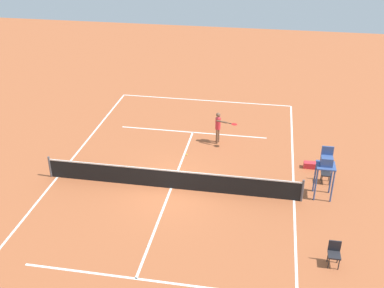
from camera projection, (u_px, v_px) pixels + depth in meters
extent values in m
plane|color=#AD5933|center=(171.00, 188.00, 21.20)|extent=(60.00, 60.00, 0.00)
cube|color=white|center=(205.00, 100.00, 30.34)|extent=(11.04, 0.10, 0.01)
cube|color=white|center=(294.00, 200.00, 20.35)|extent=(0.10, 21.04, 0.01)
cube|color=white|center=(58.00, 177.00, 22.04)|extent=(0.10, 21.04, 0.01)
cube|color=white|center=(193.00, 132.00, 26.23)|extent=(8.28, 0.10, 0.01)
cube|color=white|center=(136.00, 279.00, 16.17)|extent=(8.28, 0.10, 0.01)
cube|color=white|center=(171.00, 188.00, 21.20)|extent=(0.10, 11.57, 0.01)
cylinder|color=#4C4C51|center=(302.00, 191.00, 20.06)|extent=(0.10, 0.10, 1.07)
cylinder|color=#4C4C51|center=(50.00, 167.00, 21.83)|extent=(0.10, 0.10, 1.07)
cube|color=black|center=(171.00, 180.00, 20.98)|extent=(11.64, 0.03, 0.91)
cube|color=white|center=(171.00, 171.00, 20.76)|extent=(11.64, 0.04, 0.06)
cylinder|color=brown|center=(218.00, 135.00, 25.01)|extent=(0.12, 0.12, 0.82)
cylinder|color=brown|center=(217.00, 137.00, 24.86)|extent=(0.12, 0.12, 0.82)
cylinder|color=red|center=(218.00, 124.00, 24.59)|extent=(0.28, 0.28, 0.64)
sphere|color=brown|center=(218.00, 115.00, 24.35)|extent=(0.23, 0.23, 0.23)
cylinder|color=brown|center=(219.00, 122.00, 24.72)|extent=(0.09, 0.09, 0.57)
cylinder|color=brown|center=(222.00, 122.00, 24.22)|extent=(0.57, 0.25, 0.09)
cylinder|color=black|center=(229.00, 123.00, 24.05)|extent=(0.26, 0.11, 0.04)
ellipsoid|color=red|center=(234.00, 124.00, 23.94)|extent=(0.39, 0.36, 0.04)
sphere|color=#CCE033|center=(187.00, 155.00, 23.89)|extent=(0.07, 0.07, 0.07)
cylinder|color=#38518C|center=(332.00, 187.00, 19.91)|extent=(0.07, 0.07, 1.55)
cylinder|color=#38518C|center=(316.00, 185.00, 20.01)|extent=(0.07, 0.07, 1.55)
cylinder|color=#38518C|center=(331.00, 178.00, 20.52)|extent=(0.07, 0.07, 1.55)
cylinder|color=#38518C|center=(315.00, 177.00, 20.62)|extent=(0.07, 0.07, 1.55)
cube|color=#38518C|center=(326.00, 166.00, 19.89)|extent=(0.80, 0.80, 0.06)
cube|color=#38518C|center=(327.00, 161.00, 19.78)|extent=(0.50, 0.44, 0.40)
cube|color=#38518C|center=(327.00, 152.00, 19.79)|extent=(0.50, 0.06, 0.50)
cylinder|color=#262626|center=(339.00, 265.00, 16.47)|extent=(0.04, 0.04, 0.45)
cylinder|color=#262626|center=(329.00, 263.00, 16.52)|extent=(0.04, 0.04, 0.45)
cylinder|color=#262626|center=(338.00, 258.00, 16.77)|extent=(0.04, 0.04, 0.45)
cylinder|color=#262626|center=(328.00, 257.00, 16.83)|extent=(0.04, 0.04, 0.45)
cube|color=#232328|center=(334.00, 255.00, 16.53)|extent=(0.44, 0.44, 0.06)
cube|color=#232328|center=(335.00, 246.00, 16.60)|extent=(0.44, 0.04, 0.44)
cylinder|color=#262626|center=(329.00, 181.00, 21.32)|extent=(0.04, 0.04, 0.45)
cylinder|color=#262626|center=(322.00, 180.00, 21.38)|extent=(0.04, 0.04, 0.45)
cylinder|color=#262626|center=(329.00, 177.00, 21.63)|extent=(0.04, 0.04, 0.45)
cylinder|color=#262626|center=(321.00, 176.00, 21.68)|extent=(0.04, 0.04, 0.45)
cube|color=#232328|center=(326.00, 174.00, 21.38)|extent=(0.44, 0.44, 0.06)
cube|color=#232328|center=(326.00, 167.00, 21.46)|extent=(0.44, 0.04, 0.44)
cube|color=red|center=(312.00, 165.00, 22.72)|extent=(0.76, 0.32, 0.30)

